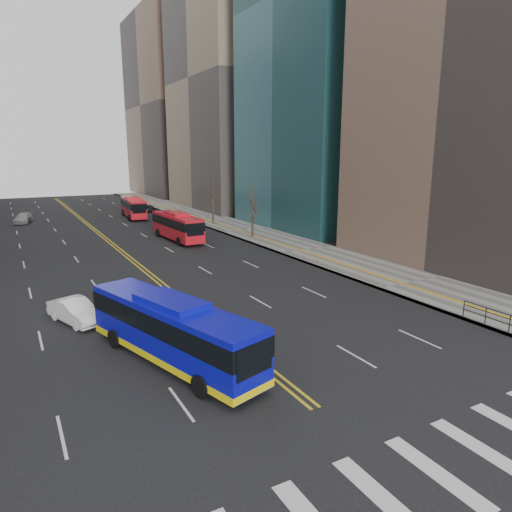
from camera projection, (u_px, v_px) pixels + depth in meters
ground at (411, 485)px, 14.29m from camera, size 220.00×220.00×0.00m
sidewalk_right at (245, 230)px, 60.95m from camera, size 7.00×130.00×0.15m
crosswalk at (411, 485)px, 14.29m from camera, size 26.70×4.00×0.01m
centerline at (95, 230)px, 61.28m from camera, size 0.55×100.00×0.01m
office_towers at (67, 58)px, 67.58m from camera, size 83.00×134.00×58.00m
pedestrian_railing at (510, 321)px, 25.96m from camera, size 0.06×6.06×1.02m
street_trees at (47, 216)px, 39.36m from camera, size 35.20×47.20×7.60m
blue_bus at (172, 329)px, 22.35m from camera, size 5.60×11.59×3.33m
red_bus_near at (177, 225)px, 53.89m from camera, size 3.04×10.51×3.32m
red_bus_far at (133, 206)px, 72.64m from camera, size 3.30×10.62×3.34m
car_white at (75, 311)px, 27.84m from camera, size 3.03×4.70×1.46m
car_dark_mid at (178, 217)px, 69.01m from camera, size 2.12×3.93×1.27m
car_silver at (23, 218)px, 67.27m from camera, size 3.22×5.22×1.41m
car_dark_far at (149, 209)px, 80.30m from camera, size 2.62×4.37×1.14m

